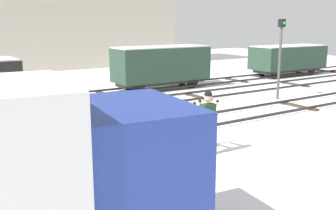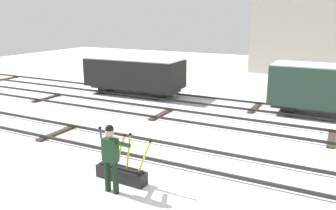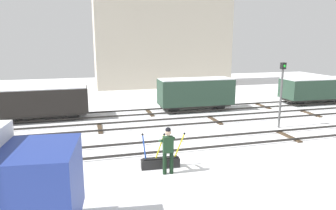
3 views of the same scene
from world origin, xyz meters
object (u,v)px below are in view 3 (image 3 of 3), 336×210
Objects in this scene: switch_lever_frame at (161,162)px; signal_post at (282,88)px; freight_car_near_switch at (42,101)px; freight_car_back_track at (196,92)px; rail_worker at (168,147)px; freight_car_far_end at (316,89)px.

switch_lever_frame is 0.48× the size of signal_post.
switch_lever_frame is at bearing -61.17° from freight_car_near_switch.
freight_car_near_switch is 10.18m from freight_car_back_track.
freight_car_near_switch reaches higher than switch_lever_frame.
freight_car_near_switch is (-5.52, 9.79, 0.19)m from rail_worker.
rail_worker is at bearing -145.61° from freight_car_far_end.
rail_worker is 11.24m from freight_car_near_switch.
freight_car_far_end is (10.16, -0.00, -0.14)m from freight_car_back_track.
switch_lever_frame is 10.69m from freight_car_near_switch.
freight_car_far_end is at bearing 37.51° from signal_post.
freight_car_far_end reaches higher than rail_worker.
rail_worker is at bearing -114.77° from freight_car_back_track.
signal_post is 0.67× the size of freight_car_near_switch.
switch_lever_frame is 0.99m from rail_worker.
freight_car_near_switch is at bearing 157.95° from signal_post.
signal_post is 14.40m from freight_car_near_switch.
freight_car_back_track is 0.95× the size of freight_car_far_end.
freight_car_far_end is (14.81, 9.79, 0.17)m from rail_worker.
signal_post reaches higher than freight_car_far_end.
freight_car_back_track is (-3.13, 5.39, -0.95)m from signal_post.
freight_car_back_track is at bearing 120.17° from signal_post.
switch_lever_frame is 0.34× the size of freight_car_back_track.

